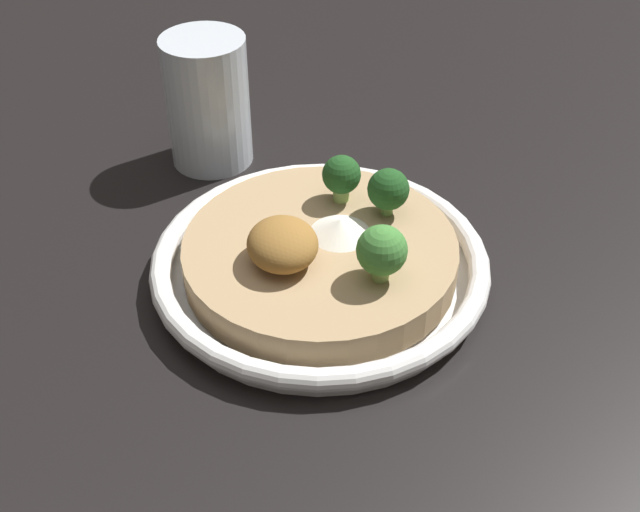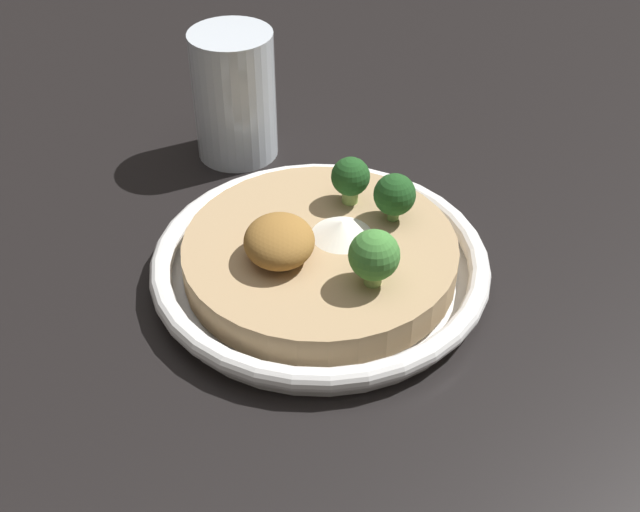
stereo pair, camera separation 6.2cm
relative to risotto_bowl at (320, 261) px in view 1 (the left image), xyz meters
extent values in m
plane|color=black|center=(0.00, 0.00, -0.02)|extent=(6.00, 6.00, 0.00)
cylinder|color=white|center=(0.00, 0.00, -0.01)|extent=(0.25, 0.25, 0.01)
torus|color=white|center=(0.00, 0.00, 0.00)|extent=(0.26, 0.26, 0.02)
cylinder|color=tan|center=(0.00, 0.00, 0.01)|extent=(0.21, 0.21, 0.03)
cone|color=white|center=(-0.01, 0.02, 0.02)|extent=(0.05, 0.05, 0.01)
ellipsoid|color=olive|center=(0.02, -0.03, 0.03)|extent=(0.06, 0.05, 0.03)
cylinder|color=#84A856|center=(0.05, 0.04, 0.03)|extent=(0.02, 0.02, 0.02)
sphere|color=#428438|center=(0.05, 0.04, 0.04)|extent=(0.04, 0.04, 0.04)
cylinder|color=#84A856|center=(-0.05, 0.03, 0.03)|extent=(0.02, 0.02, 0.02)
sphere|color=#1E4C1E|center=(-0.05, 0.03, 0.04)|extent=(0.03, 0.03, 0.03)
cylinder|color=#668E47|center=(-0.03, 0.06, 0.03)|extent=(0.01, 0.01, 0.02)
sphere|color=#1E4C1E|center=(-0.03, 0.06, 0.04)|extent=(0.03, 0.03, 0.03)
cylinder|color=silver|center=(-0.19, -0.07, 0.04)|extent=(0.08, 0.08, 0.12)
camera|label=1|loc=(0.47, -0.09, 0.40)|focal=45.00mm
camera|label=2|loc=(0.48, -0.02, 0.40)|focal=45.00mm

